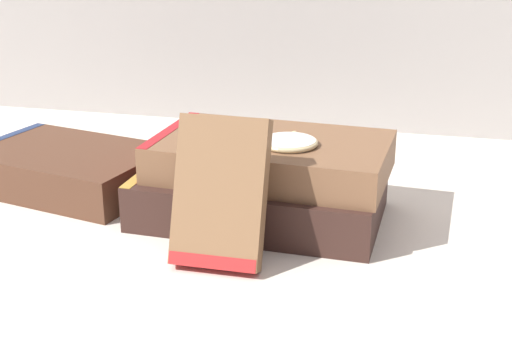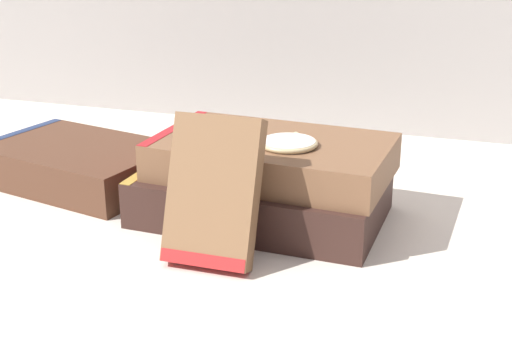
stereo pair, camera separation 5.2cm
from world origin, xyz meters
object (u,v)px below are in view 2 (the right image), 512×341
object	(u,v)px
book_side_left	(75,163)
pocket_watch	(289,143)
book_leaning_front	(213,197)
book_flat_bottom	(256,196)
book_flat_top	(268,156)

from	to	relation	value
book_side_left	pocket_watch	xyz separation A→B (m)	(0.28, -0.05, 0.07)
book_side_left	book_leaning_front	bearing A→B (deg)	-18.75
book_flat_bottom	book_side_left	distance (m)	0.24
book_flat_bottom	book_side_left	world-z (taller)	book_flat_bottom
book_flat_bottom	book_side_left	xyz separation A→B (m)	(-0.24, 0.03, -0.00)
book_leaning_front	book_side_left	bearing A→B (deg)	148.75
book_flat_bottom	book_leaning_front	bearing A→B (deg)	-91.46
book_flat_top	book_side_left	bearing A→B (deg)	177.04
pocket_watch	book_leaning_front	bearing A→B (deg)	-114.81
book_flat_bottom	book_flat_top	bearing A→B (deg)	30.46
book_flat_bottom	book_flat_top	xyz separation A→B (m)	(0.01, 0.01, 0.04)
book_flat_bottom	pocket_watch	size ratio (longest dim) A/B	4.16
book_flat_top	book_leaning_front	xyz separation A→B (m)	(-0.02, -0.11, -0.00)
book_side_left	book_flat_top	bearing A→B (deg)	5.87
book_side_left	book_leaning_front	distance (m)	0.28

